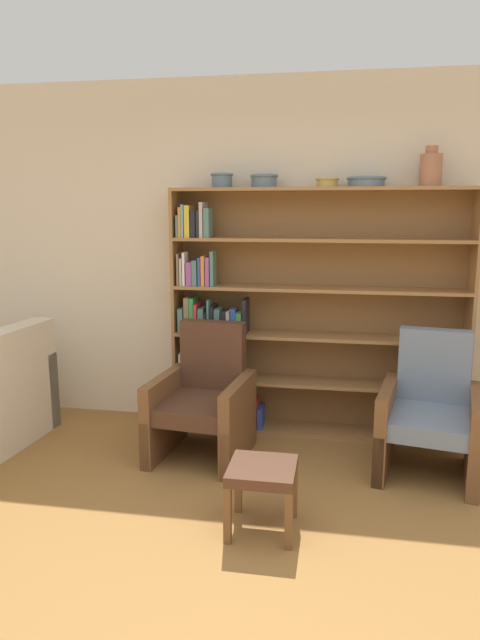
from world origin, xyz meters
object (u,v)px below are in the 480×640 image
at_px(bowl_cream, 366,181).
at_px(bookshelf, 289,320).
at_px(bowl_sage, 327,182).
at_px(armchair_leather, 204,402).
at_px(footstool, 262,477).
at_px(bowl_terracotta, 264,180).
at_px(bowl_slate, 222,180).
at_px(armchair_cushioned, 430,415).
at_px(vase_tall, 431,169).

bearing_deg(bowl_cream, bookshelf, 178.20).
height_order(bowl_sage, armchair_leather, bowl_sage).
relative_size(bowl_sage, bowl_cream, 0.61).
distance_m(armchair_leather, footstool, 1.08).
bearing_deg(bowl_terracotta, bookshelf, 4.92).
distance_m(bowl_terracotta, footstool, 2.23).
relative_size(bowl_cream, footstool, 0.76).
relative_size(bowl_slate, armchair_leather, 0.19).
bearing_deg(armchair_leather, footstool, 127.06).
bearing_deg(armchair_cushioned, bowl_slate, -9.27).
xyz_separation_m(bookshelf, footstool, (0.00, -1.50, -0.59)).
distance_m(bowl_terracotta, armchair_cushioned, 2.06).
xyz_separation_m(bowl_terracotta, bowl_cream, (0.75, 0.00, -0.01)).
xyz_separation_m(bowl_slate, footstool, (0.53, -1.48, -1.66)).
distance_m(bookshelf, bowl_sage, 1.08).
bearing_deg(armchair_leather, bowl_terracotta, -116.02).
relative_size(bowl_terracotta, vase_tall, 0.76).
bearing_deg(bowl_terracotta, vase_tall, 0.00).
bearing_deg(bowl_sage, bookshelf, 176.32).
relative_size(bowl_slate, footstool, 0.46).
relative_size(bowl_cream, armchair_leather, 0.31).
xyz_separation_m(bowl_sage, footstool, (-0.27, -1.48, -1.64)).
relative_size(armchair_cushioned, footstool, 2.47).
distance_m(bookshelf, armchair_leather, 0.94).
bearing_deg(vase_tall, bowl_terracotta, 180.00).
relative_size(bookshelf, bowl_terracotta, 10.56).
height_order(bowl_sage, footstool, bowl_sage).
xyz_separation_m(bookshelf, bowl_terracotta, (-0.20, -0.02, 1.07)).
xyz_separation_m(bookshelf, bowl_slate, (-0.52, -0.02, 1.07)).
xyz_separation_m(bookshelf, bowl_cream, (0.55, -0.02, 1.05)).
bearing_deg(vase_tall, bowl_cream, 180.00).
height_order(bowl_cream, vase_tall, vase_tall).
relative_size(bowl_slate, bowl_sage, 1.00).
distance_m(armchair_cushioned, footstool, 1.37).
bearing_deg(bowl_slate, bookshelf, 1.89).
bearing_deg(bookshelf, armchair_leather, -133.87).
bearing_deg(bowl_sage, bowl_cream, 0.00).
distance_m(bookshelf, bowl_terracotta, 1.09).
relative_size(bookshelf, bowl_sage, 12.87).
relative_size(bookshelf, armchair_leather, 2.40).
bearing_deg(bookshelf, armchair_cushioned, -29.57).
distance_m(bookshelf, armchair_cushioned, 1.27).
bearing_deg(bowl_slate, vase_tall, 0.00).
xyz_separation_m(bowl_terracotta, armchair_cushioned, (1.21, -0.56, -1.57)).
bearing_deg(footstool, bowl_terracotta, 97.80).
bearing_deg(bowl_cream, footstool, -110.24).
height_order(bowl_cream, armchair_leather, bowl_cream).
height_order(bookshelf, armchair_cushioned, bookshelf).
xyz_separation_m(bookshelf, vase_tall, (0.99, -0.02, 1.13)).
bearing_deg(vase_tall, armchair_cushioned, -88.10).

